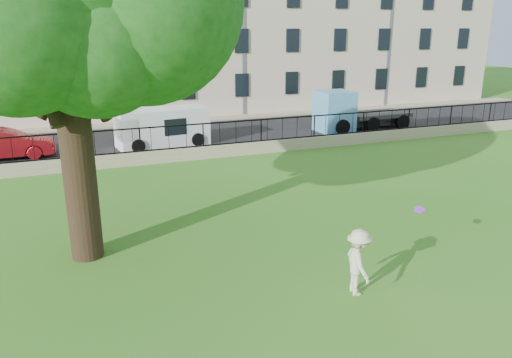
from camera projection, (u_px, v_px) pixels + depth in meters
name	position (u px, v px, depth m)	size (l,w,h in m)	color
ground	(324.00, 262.00, 13.58)	(120.00, 120.00, 0.00)	#2A6F1A
retaining_wall	(204.00, 152.00, 24.17)	(50.00, 0.40, 0.60)	gray
iron_railing	(203.00, 135.00, 23.92)	(50.00, 0.05, 1.13)	black
street	(181.00, 139.00, 28.43)	(60.00, 9.00, 0.01)	black
sidewalk	(163.00, 122.00, 33.04)	(60.00, 1.40, 0.12)	gray
building_row	(142.00, 15.00, 36.07)	(56.40, 10.40, 13.80)	#C4B39C
man	(358.00, 262.00, 11.76)	(1.06, 0.61, 1.63)	beige
frisbee	(419.00, 210.00, 12.55)	(0.27, 0.27, 0.03)	#A028E7
red_sedan	(6.00, 144.00, 23.96)	(1.53, 4.39, 1.45)	#AD151D
white_van	(162.00, 127.00, 26.53)	(4.76, 1.85, 2.00)	white
blue_truck	(361.00, 110.00, 30.80)	(5.83, 2.07, 2.45)	#59A0D0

